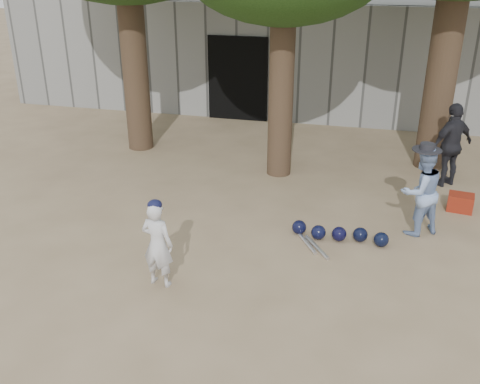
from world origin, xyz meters
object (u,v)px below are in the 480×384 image
(boy_player, at_px, (158,244))
(red_bag, at_px, (460,202))
(spectator_dark, at_px, (451,145))
(spectator_blue, at_px, (421,192))

(boy_player, xyz_separation_m, red_bag, (4.22, 3.44, -0.46))
(spectator_dark, relative_size, red_bag, 3.85)
(boy_player, distance_m, spectator_dark, 6.15)
(spectator_blue, distance_m, spectator_dark, 2.30)
(spectator_dark, bearing_deg, red_bag, 56.42)
(boy_player, relative_size, red_bag, 2.90)
(spectator_blue, bearing_deg, spectator_dark, -139.99)
(spectator_dark, distance_m, red_bag, 1.34)
(spectator_dark, xyz_separation_m, red_bag, (0.13, -1.16, -0.66))
(boy_player, height_order, red_bag, boy_player)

